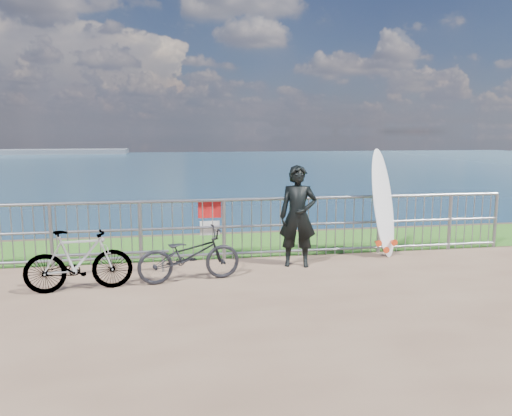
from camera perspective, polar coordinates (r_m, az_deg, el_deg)
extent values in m
plane|color=#28601A|center=(10.38, -1.56, -4.17)|extent=(120.00, 120.00, 0.00)
cube|color=brown|center=(12.30, -2.36, -14.40)|extent=(120.00, 0.30, 5.00)
plane|color=navy|center=(97.60, -9.14, 4.31)|extent=(260.00, 260.00, 0.00)
cube|color=#565E68|center=(182.02, -25.61, 5.80)|extent=(70.00, 12.00, 1.50)
cylinder|color=gray|center=(9.12, -0.57, 0.99)|extent=(10.00, 0.06, 0.06)
cylinder|color=gray|center=(9.20, -0.56, -2.06)|extent=(10.00, 0.05, 0.05)
cylinder|color=gray|center=(9.30, -0.56, -5.12)|extent=(10.00, 0.05, 0.05)
cylinder|color=gray|center=(9.31, -22.36, -2.94)|extent=(0.06, 0.06, 1.10)
cylinder|color=gray|center=(9.10, -13.09, -2.76)|extent=(0.06, 0.06, 1.10)
cylinder|color=gray|center=(9.14, -3.66, -2.50)|extent=(0.06, 0.06, 1.10)
cylinder|color=gray|center=(9.42, 5.45, -2.19)|extent=(0.06, 0.06, 1.10)
cylinder|color=gray|center=(9.92, 13.84, -1.85)|extent=(0.06, 0.06, 1.10)
cylinder|color=gray|center=(10.61, 21.27, -1.51)|extent=(0.06, 0.06, 1.10)
cylinder|color=gray|center=(11.16, 25.67, -1.30)|extent=(0.06, 0.06, 1.10)
cube|color=red|center=(9.11, -5.33, -0.19)|extent=(0.42, 0.02, 0.30)
cube|color=white|center=(9.11, -5.33, -0.20)|extent=(0.38, 0.01, 0.08)
cube|color=white|center=(9.17, -5.30, -2.29)|extent=(0.36, 0.02, 0.26)
imported|color=black|center=(8.64, 4.82, -0.94)|extent=(0.73, 0.57, 1.76)
ellipsoid|color=white|center=(9.62, 14.32, 0.63)|extent=(0.68, 0.66, 2.03)
cone|color=red|center=(9.58, 13.61, -3.81)|extent=(0.12, 0.22, 0.12)
cone|color=red|center=(9.71, 15.28, -3.72)|extent=(0.12, 0.22, 0.12)
cone|color=red|center=(9.67, 14.42, -4.53)|extent=(0.12, 0.22, 0.12)
imported|color=black|center=(7.88, -7.64, -5.33)|extent=(1.68, 0.82, 0.84)
imported|color=black|center=(7.78, -19.60, -5.67)|extent=(1.57, 0.61, 0.92)
cylinder|color=gray|center=(8.52, -16.08, -5.01)|extent=(1.81, 0.05, 0.05)
cylinder|color=gray|center=(8.69, -21.36, -6.21)|extent=(0.04, 0.04, 0.35)
cylinder|color=gray|center=(8.52, -10.60, -6.05)|extent=(0.04, 0.04, 0.35)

